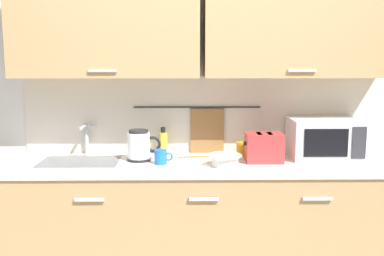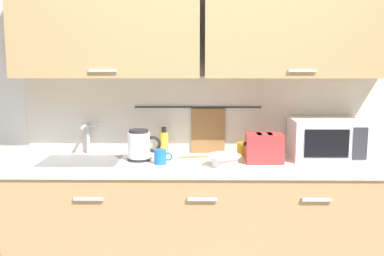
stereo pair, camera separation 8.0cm
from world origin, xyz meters
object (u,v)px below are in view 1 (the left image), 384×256
electric_kettle (139,146)px  wooden_spoon (202,157)px  mixing_bowl (225,159)px  mug_by_kettle (243,149)px  mug_near_sink (161,157)px  microwave (324,138)px  dish_soap_bottle (163,143)px  toaster (264,147)px

electric_kettle → wooden_spoon: size_ratio=0.82×
mixing_bowl → mug_by_kettle: bearing=64.5°
mug_near_sink → mug_by_kettle: 0.61m
microwave → mixing_bowl: 0.74m
dish_soap_bottle → mixing_bowl: bearing=-40.1°
electric_kettle → toaster: electric_kettle is taller
dish_soap_bottle → mug_near_sink: (-0.00, -0.29, -0.04)m
dish_soap_bottle → toaster: dish_soap_bottle is taller
mixing_bowl → toaster: toaster is taller
dish_soap_bottle → mug_near_sink: bearing=-90.2°
dish_soap_bottle → mug_by_kettle: bearing=-3.2°
dish_soap_bottle → wooden_spoon: bearing=-18.4°
mug_near_sink → toaster: toaster is taller
microwave → wooden_spoon: (-0.83, 0.02, -0.13)m
microwave → dish_soap_bottle: bearing=174.5°
mug_near_sink → mug_by_kettle: (0.56, 0.26, 0.00)m
microwave → electric_kettle: 1.26m
mug_by_kettle → wooden_spoon: size_ratio=0.43×
mug_near_sink → microwave: bearing=9.3°
toaster → mug_by_kettle: toaster is taller
mug_by_kettle → mixing_bowl: bearing=-115.5°
microwave → mug_near_sink: size_ratio=3.83×
electric_kettle → dish_soap_bottle: (0.15, 0.18, -0.01)m
microwave → dish_soap_bottle: 1.11m
microwave → dish_soap_bottle: size_ratio=2.35×
toaster → mug_by_kettle: (-0.12, 0.20, -0.05)m
electric_kettle → wooden_spoon: (0.42, 0.09, -0.10)m
mug_by_kettle → microwave: bearing=-7.9°
dish_soap_bottle → mixing_bowl: size_ratio=0.92×
mug_near_sink → dish_soap_bottle: bearing=89.8°
mug_near_sink → wooden_spoon: (0.27, 0.20, -0.04)m
dish_soap_bottle → wooden_spoon: (0.27, -0.09, -0.08)m
mug_by_kettle → wooden_spoon: (-0.28, -0.06, -0.04)m
electric_kettle → toaster: (0.82, -0.05, -0.01)m
electric_kettle → mug_near_sink: (0.15, -0.11, -0.05)m
microwave → mug_by_kettle: (-0.55, 0.08, -0.09)m
microwave → mug_near_sink: (-1.10, -0.18, -0.09)m
electric_kettle → mixing_bowl: bearing=-16.3°
electric_kettle → mug_near_sink: bearing=-35.7°
microwave → toaster: 0.45m
mixing_bowl → mug_by_kettle: mug_by_kettle is taller
electric_kettle → mug_by_kettle: 0.72m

